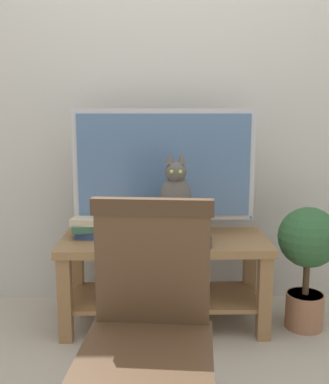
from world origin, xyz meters
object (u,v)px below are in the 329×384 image
wooden_chair (149,318)px  potted_plant (308,253)px  book_stack (90,226)px  media_box (175,237)px  tv_stand (164,264)px  cat (175,202)px  tv (164,169)px

wooden_chair → potted_plant: size_ratio=1.32×
wooden_chair → potted_plant: wooden_chair is taller
book_stack → potted_plant: bearing=-4.7°
potted_plant → media_box: bearing=-178.4°
tv_stand → potted_plant: potted_plant is taller
tv_stand → potted_plant: bearing=-4.9°
cat → book_stack: cat is taller
media_box → potted_plant: size_ratio=0.53×
cat → book_stack: bearing=164.5°
media_box → book_stack: (-0.48, 0.12, 0.03)m
media_box → book_stack: size_ratio=1.74×
wooden_chair → potted_plant: (0.86, 0.97, -0.09)m
book_stack → wooden_chair: bearing=-71.9°
media_box → book_stack: 0.49m
tv → cat: (0.06, -0.21, -0.15)m
book_stack → tv_stand: bearing=-4.3°
media_box → potted_plant: (0.74, 0.02, -0.10)m
tv_stand → book_stack: size_ratio=5.46×
book_stack → cat: bearing=-15.5°
tv_stand → book_stack: bearing=175.7°
cat → wooden_chair: cat is taller
tv_stand → cat: 0.39m
tv_stand → media_box: media_box is taller
tv_stand → tv: bearing=90.0°
tv_stand → media_box: size_ratio=3.14×
tv → wooden_chair: (-0.07, -1.14, -0.36)m
tv → cat: 0.26m
cat → book_stack: 0.52m
tv_stand → book_stack: (-0.42, 0.03, 0.21)m
potted_plant → wooden_chair: bearing=-131.7°
media_box → potted_plant: 0.74m
tv_stand → potted_plant: size_ratio=1.66×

